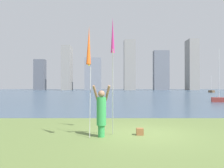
% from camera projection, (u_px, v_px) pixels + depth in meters
% --- Properties ---
extents(ground, '(120.00, 138.00, 0.12)m').
position_uv_depth(ground, '(117.00, 93.00, 59.66)').
color(ground, '#5B7038').
extents(person, '(0.69, 0.51, 1.89)m').
position_uv_depth(person, '(102.00, 111.00, 8.12)').
color(person, green).
rests_on(person, ground).
extents(kite_flag_left, '(0.16, 0.88, 3.93)m').
position_uv_depth(kite_flag_left, '(89.00, 48.00, 7.71)').
color(kite_flag_left, '#B2B2B7').
rests_on(kite_flag_left, ground).
extents(kite_flag_right, '(0.16, 1.30, 4.56)m').
position_uv_depth(kite_flag_right, '(113.00, 38.00, 8.91)').
color(kite_flag_right, '#B2B2B7').
rests_on(kite_flag_right, ground).
extents(bag, '(0.27, 0.19, 0.26)m').
position_uv_depth(bag, '(140.00, 132.00, 8.42)').
color(bag, brown).
rests_on(bag, ground).
extents(sailboat_1, '(1.71, 0.92, 6.03)m').
position_uv_depth(sailboat_1, '(219.00, 99.00, 25.46)').
color(sailboat_1, maroon).
rests_on(sailboat_1, ground).
extents(sailboat_4, '(1.11, 2.12, 4.79)m').
position_uv_depth(sailboat_4, '(212.00, 91.00, 63.15)').
color(sailboat_4, brown).
rests_on(sailboat_4, ground).
extents(skyline_tower_0, '(4.86, 3.93, 13.93)m').
position_uv_depth(skyline_tower_0, '(40.00, 75.00, 102.40)').
color(skyline_tower_0, '#565B66').
rests_on(skyline_tower_0, ground).
extents(skyline_tower_1, '(3.81, 7.74, 19.44)m').
position_uv_depth(skyline_tower_1, '(67.00, 68.00, 99.08)').
color(skyline_tower_1, gray).
rests_on(skyline_tower_1, ground).
extents(skyline_tower_2, '(6.97, 6.02, 13.99)m').
position_uv_depth(skyline_tower_2, '(93.00, 74.00, 98.04)').
color(skyline_tower_2, gray).
rests_on(skyline_tower_2, ground).
extents(skyline_tower_3, '(4.80, 5.75, 21.81)m').
position_uv_depth(skyline_tower_3, '(130.00, 65.00, 97.55)').
color(skyline_tower_3, gray).
rests_on(skyline_tower_3, ground).
extents(skyline_tower_4, '(6.62, 3.64, 17.28)m').
position_uv_depth(skyline_tower_4, '(161.00, 70.00, 97.89)').
color(skyline_tower_4, slate).
rests_on(skyline_tower_4, ground).
extents(skyline_tower_5, '(4.36, 6.93, 22.90)m').
position_uv_depth(skyline_tower_5, '(192.00, 65.00, 101.78)').
color(skyline_tower_5, gray).
rests_on(skyline_tower_5, ground).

